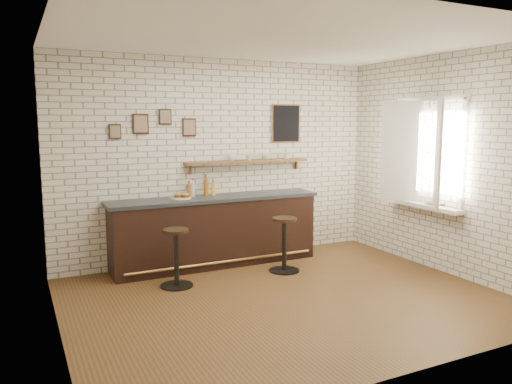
% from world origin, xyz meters
% --- Properties ---
extents(ground, '(5.00, 5.00, 0.00)m').
position_xyz_m(ground, '(0.00, 0.00, 0.00)').
color(ground, brown).
rests_on(ground, ground).
extents(bar_counter, '(3.10, 0.65, 1.01)m').
position_xyz_m(bar_counter, '(-0.22, 1.70, 0.51)').
color(bar_counter, black).
rests_on(bar_counter, ground).
extents(sandwich_plate, '(0.28, 0.28, 0.01)m').
position_xyz_m(sandwich_plate, '(-0.73, 1.71, 1.02)').
color(sandwich_plate, white).
rests_on(sandwich_plate, bar_counter).
extents(ciabatta_sandwich, '(0.23, 0.16, 0.07)m').
position_xyz_m(ciabatta_sandwich, '(-0.72, 1.71, 1.06)').
color(ciabatta_sandwich, tan).
rests_on(ciabatta_sandwich, sandwich_plate).
extents(potato_chips, '(0.26, 0.18, 0.00)m').
position_xyz_m(potato_chips, '(-0.74, 1.71, 1.02)').
color(potato_chips, gold).
rests_on(potato_chips, sandwich_plate).
extents(bitters_bottle_brown, '(0.07, 0.07, 0.23)m').
position_xyz_m(bitters_bottle_brown, '(-0.56, 1.84, 1.10)').
color(bitters_bottle_brown, brown).
rests_on(bitters_bottle_brown, bar_counter).
extents(bitters_bottle_white, '(0.07, 0.07, 0.25)m').
position_xyz_m(bitters_bottle_white, '(-0.51, 1.84, 1.11)').
color(bitters_bottle_white, beige).
rests_on(bitters_bottle_white, bar_counter).
extents(bitters_bottle_amber, '(0.08, 0.08, 0.31)m').
position_xyz_m(bitters_bottle_amber, '(-0.31, 1.84, 1.14)').
color(bitters_bottle_amber, '#945317').
rests_on(bitters_bottle_amber, bar_counter).
extents(condiment_bottle_yellow, '(0.07, 0.07, 0.21)m').
position_xyz_m(condiment_bottle_yellow, '(-0.19, 1.84, 1.10)').
color(condiment_bottle_yellow, yellow).
rests_on(condiment_bottle_yellow, bar_counter).
extents(bar_stool_left, '(0.41, 0.41, 0.75)m').
position_xyz_m(bar_stool_left, '(-1.03, 1.00, 0.40)').
color(bar_stool_left, black).
rests_on(bar_stool_left, ground).
extents(bar_stool_right, '(0.42, 0.42, 0.76)m').
position_xyz_m(bar_stool_right, '(0.52, 0.97, 0.41)').
color(bar_stool_right, black).
rests_on(bar_stool_right, ground).
extents(wall_shelf, '(2.00, 0.18, 0.18)m').
position_xyz_m(wall_shelf, '(0.40, 1.90, 1.48)').
color(wall_shelf, brown).
rests_on(wall_shelf, ground).
extents(shelf_cup_a, '(0.18, 0.18, 0.10)m').
position_xyz_m(shelf_cup_a, '(0.14, 1.90, 1.55)').
color(shelf_cup_a, white).
rests_on(shelf_cup_a, wall_shelf).
extents(shelf_cup_b, '(0.12, 0.12, 0.08)m').
position_xyz_m(shelf_cup_b, '(0.42, 1.90, 1.54)').
color(shelf_cup_b, white).
rests_on(shelf_cup_b, wall_shelf).
extents(shelf_cup_c, '(0.14, 0.14, 0.09)m').
position_xyz_m(shelf_cup_c, '(0.73, 1.90, 1.55)').
color(shelf_cup_c, white).
rests_on(shelf_cup_c, wall_shelf).
extents(shelf_cup_d, '(0.12, 0.12, 0.08)m').
position_xyz_m(shelf_cup_d, '(1.08, 1.90, 1.54)').
color(shelf_cup_d, white).
rests_on(shelf_cup_d, wall_shelf).
extents(back_wall_decor, '(2.96, 0.02, 0.56)m').
position_xyz_m(back_wall_decor, '(0.23, 1.98, 2.05)').
color(back_wall_decor, black).
rests_on(back_wall_decor, ground).
extents(window_sill, '(0.20, 1.35, 0.06)m').
position_xyz_m(window_sill, '(2.40, 0.30, 0.90)').
color(window_sill, white).
rests_on(window_sill, ground).
extents(casement_window, '(0.40, 1.30, 1.56)m').
position_xyz_m(casement_window, '(2.36, 0.30, 1.65)').
color(casement_window, white).
rests_on(casement_window, ground).
extents(book_lower, '(0.22, 0.26, 0.02)m').
position_xyz_m(book_lower, '(2.38, 0.11, 0.94)').
color(book_lower, tan).
rests_on(book_lower, window_sill).
extents(book_upper, '(0.19, 0.23, 0.02)m').
position_xyz_m(book_upper, '(2.38, 0.12, 0.96)').
color(book_upper, tan).
rests_on(book_upper, book_lower).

